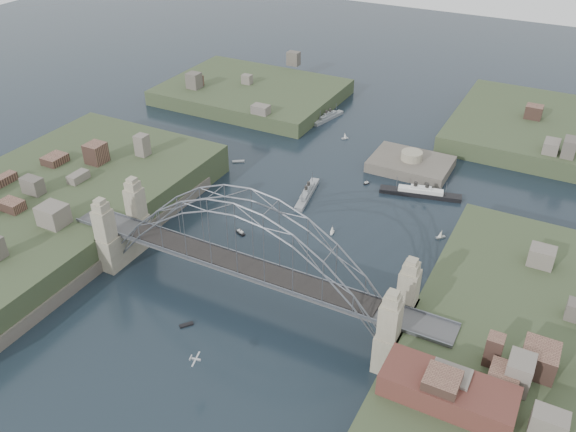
{
  "coord_description": "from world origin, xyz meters",
  "views": [
    {
      "loc": [
        51.41,
        -79.89,
        80.92
      ],
      "look_at": [
        0.0,
        18.0,
        10.0
      ],
      "focal_mm": 37.46,
      "sensor_mm": 36.0,
      "label": 1
    }
  ],
  "objects_px": {
    "naval_cruiser_far": "(328,117)",
    "ocean_liner": "(420,193)",
    "bridge": "(245,250)",
    "wharf_shed": "(448,391)",
    "naval_cruiser_near": "(307,194)",
    "fort_island": "(410,170)"
  },
  "relations": [
    {
      "from": "wharf_shed",
      "to": "bridge",
      "type": "bearing_deg",
      "value": 162.35
    },
    {
      "from": "wharf_shed",
      "to": "naval_cruiser_near",
      "type": "xyz_separation_m",
      "value": [
        -51.31,
        56.76,
        -9.24
      ]
    },
    {
      "from": "naval_cruiser_far",
      "to": "ocean_liner",
      "type": "height_order",
      "value": "ocean_liner"
    },
    {
      "from": "fort_island",
      "to": "wharf_shed",
      "type": "relative_size",
      "value": 1.1
    },
    {
      "from": "naval_cruiser_far",
      "to": "ocean_liner",
      "type": "bearing_deg",
      "value": -38.9
    },
    {
      "from": "ocean_liner",
      "to": "fort_island",
      "type": "bearing_deg",
      "value": 117.86
    },
    {
      "from": "bridge",
      "to": "naval_cruiser_far",
      "type": "distance_m",
      "value": 94.43
    },
    {
      "from": "bridge",
      "to": "naval_cruiser_near",
      "type": "xyz_separation_m",
      "value": [
        -7.31,
        42.76,
        -11.56
      ]
    },
    {
      "from": "naval_cruiser_near",
      "to": "ocean_liner",
      "type": "relative_size",
      "value": 0.78
    },
    {
      "from": "bridge",
      "to": "naval_cruiser_near",
      "type": "bearing_deg",
      "value": 99.7
    },
    {
      "from": "naval_cruiser_far",
      "to": "ocean_liner",
      "type": "xyz_separation_m",
      "value": [
        42.1,
        -33.97,
        0.05
      ]
    },
    {
      "from": "wharf_shed",
      "to": "naval_cruiser_far",
      "type": "xyz_separation_m",
      "value": [
        -67.15,
        104.81,
        -9.25
      ]
    },
    {
      "from": "fort_island",
      "to": "naval_cruiser_far",
      "type": "xyz_separation_m",
      "value": [
        -35.15,
        20.81,
        1.09
      ]
    },
    {
      "from": "bridge",
      "to": "ocean_liner",
      "type": "bearing_deg",
      "value": 71.56
    },
    {
      "from": "fort_island",
      "to": "ocean_liner",
      "type": "bearing_deg",
      "value": -62.14
    },
    {
      "from": "fort_island",
      "to": "bridge",
      "type": "bearing_deg",
      "value": -99.73
    },
    {
      "from": "bridge",
      "to": "fort_island",
      "type": "distance_m",
      "value": 72.14
    },
    {
      "from": "bridge",
      "to": "fort_island",
      "type": "relative_size",
      "value": 3.82
    },
    {
      "from": "fort_island",
      "to": "naval_cruiser_near",
      "type": "xyz_separation_m",
      "value": [
        -19.31,
        -27.24,
        1.1
      ]
    },
    {
      "from": "bridge",
      "to": "wharf_shed",
      "type": "height_order",
      "value": "bridge"
    },
    {
      "from": "fort_island",
      "to": "wharf_shed",
      "type": "height_order",
      "value": "wharf_shed"
    },
    {
      "from": "ocean_liner",
      "to": "naval_cruiser_far",
      "type": "bearing_deg",
      "value": 141.1
    }
  ]
}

